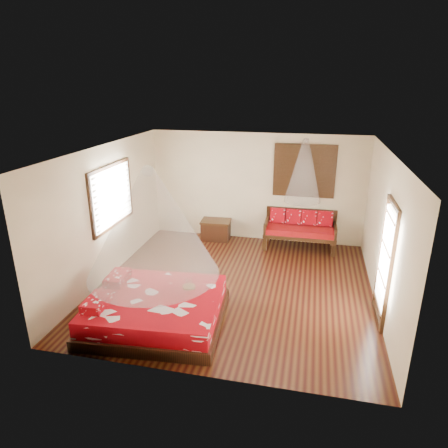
% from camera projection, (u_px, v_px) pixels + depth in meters
% --- Properties ---
extents(room, '(5.54, 5.54, 2.84)m').
position_uv_depth(room, '(236.00, 222.00, 7.80)').
color(room, black).
rests_on(room, ground).
extents(bed, '(2.42, 2.22, 0.65)m').
position_uv_depth(bed, '(155.00, 309.00, 6.94)').
color(bed, black).
rests_on(bed, floor).
extents(daybed, '(1.77, 0.79, 0.94)m').
position_uv_depth(daybed, '(300.00, 228.00, 10.03)').
color(daybed, black).
rests_on(daybed, floor).
extents(storage_chest, '(0.79, 0.59, 0.53)m').
position_uv_depth(storage_chest, '(216.00, 229.00, 10.64)').
color(storage_chest, black).
rests_on(storage_chest, floor).
extents(shutter_panel, '(1.52, 0.06, 1.32)m').
position_uv_depth(shutter_panel, '(304.00, 171.00, 9.88)').
color(shutter_panel, black).
rests_on(shutter_panel, wall_back).
extents(window_left, '(0.10, 1.74, 1.34)m').
position_uv_depth(window_left, '(112.00, 196.00, 8.44)').
color(window_left, black).
rests_on(window_left, wall_left).
extents(glazed_door, '(0.08, 1.02, 2.16)m').
position_uv_depth(glazed_door, '(385.00, 263.00, 6.80)').
color(glazed_door, black).
rests_on(glazed_door, floor).
extents(wine_tray, '(0.23, 0.23, 0.19)m').
position_uv_depth(wine_tray, '(189.00, 285.00, 7.15)').
color(wine_tray, brown).
rests_on(wine_tray, bed).
extents(mosquito_net_main, '(2.18, 2.18, 1.80)m').
position_uv_depth(mosquito_net_main, '(151.00, 223.00, 6.40)').
color(mosquito_net_main, white).
rests_on(mosquito_net_main, ceiling).
extents(mosquito_net_daybed, '(0.87, 0.87, 1.50)m').
position_uv_depth(mosquito_net_daybed, '(304.00, 171.00, 9.41)').
color(mosquito_net_daybed, white).
rests_on(mosquito_net_daybed, ceiling).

